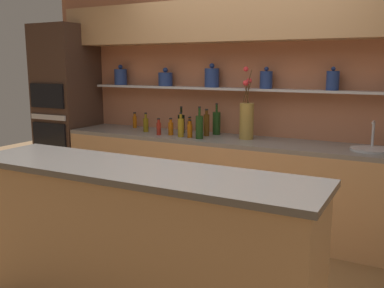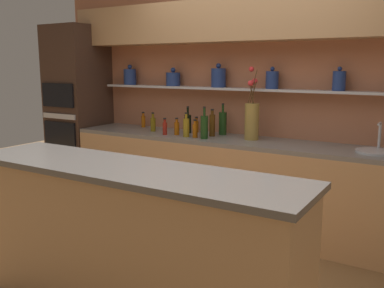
% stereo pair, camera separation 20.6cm
% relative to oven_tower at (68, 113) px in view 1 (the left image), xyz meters
% --- Properties ---
extents(ground_plane, '(12.00, 12.00, 0.00)m').
position_rel_oven_tower_xyz_m(ground_plane, '(2.30, -1.24, -1.06)').
color(ground_plane, brown).
extents(back_wall_unit, '(5.20, 0.44, 2.60)m').
position_rel_oven_tower_xyz_m(back_wall_unit, '(2.29, 0.29, 0.49)').
color(back_wall_unit, '#A86647').
rests_on(back_wall_unit, ground_plane).
extents(back_counter_unit, '(3.77, 0.62, 0.92)m').
position_rel_oven_tower_xyz_m(back_counter_unit, '(2.21, 0.00, -0.60)').
color(back_counter_unit, tan).
rests_on(back_counter_unit, ground_plane).
extents(island_counter, '(2.39, 0.61, 1.02)m').
position_rel_oven_tower_xyz_m(island_counter, '(2.30, -1.81, -0.55)').
color(island_counter, tan).
rests_on(island_counter, ground_plane).
extents(oven_tower, '(0.61, 0.64, 2.13)m').
position_rel_oven_tower_xyz_m(oven_tower, '(0.00, 0.00, 0.00)').
color(oven_tower, '#3D281E').
rests_on(oven_tower, ground_plane).
extents(flower_vase, '(0.14, 0.19, 0.72)m').
position_rel_oven_tower_xyz_m(flower_vase, '(2.33, 0.06, 0.07)').
color(flower_vase, olive).
rests_on(flower_vase, back_counter_unit).
extents(sink_fixture, '(0.34, 0.34, 0.25)m').
position_rel_oven_tower_xyz_m(sink_fixture, '(3.50, 0.01, -0.12)').
color(sink_fixture, '#B7B7BC').
rests_on(sink_fixture, back_counter_unit).
extents(bottle_sauce_0, '(0.05, 0.05, 0.17)m').
position_rel_oven_tower_xyz_m(bottle_sauce_0, '(1.63, 0.17, -0.07)').
color(bottle_sauce_0, '#9E4C0A').
rests_on(bottle_sauce_0, back_counter_unit).
extents(bottle_sauce_1, '(0.05, 0.05, 0.18)m').
position_rel_oven_tower_xyz_m(bottle_sauce_1, '(1.54, -0.08, -0.07)').
color(bottle_sauce_1, '#9E4C0A').
rests_on(bottle_sauce_1, back_counter_unit).
extents(bottle_oil_2, '(0.06, 0.06, 0.21)m').
position_rel_oven_tower_xyz_m(bottle_oil_2, '(1.18, -0.02, -0.06)').
color(bottle_oil_2, brown).
rests_on(bottle_oil_2, back_counter_unit).
extents(bottle_sauce_3, '(0.05, 0.05, 0.18)m').
position_rel_oven_tower_xyz_m(bottle_sauce_3, '(0.88, 0.18, -0.06)').
color(bottle_sauce_3, '#9E4C0A').
rests_on(bottle_sauce_3, back_counter_unit).
extents(bottle_wine_4, '(0.07, 0.07, 0.29)m').
position_rel_oven_tower_xyz_m(bottle_wine_4, '(1.57, 0.09, -0.04)').
color(bottle_wine_4, black).
rests_on(bottle_wine_4, back_counter_unit).
extents(bottle_sauce_5, '(0.05, 0.05, 0.19)m').
position_rel_oven_tower_xyz_m(bottle_sauce_5, '(1.79, -0.13, -0.06)').
color(bottle_sauce_5, '#9E4C0A').
rests_on(bottle_sauce_5, back_counter_unit).
extents(bottle_wine_6, '(0.08, 0.08, 0.32)m').
position_rel_oven_tower_xyz_m(bottle_wine_6, '(1.91, -0.14, -0.02)').
color(bottle_wine_6, '#193814').
rests_on(bottle_wine_6, back_counter_unit).
extents(bottle_sauce_7, '(0.05, 0.05, 0.18)m').
position_rel_oven_tower_xyz_m(bottle_sauce_7, '(1.42, -0.14, -0.07)').
color(bottle_sauce_7, maroon).
rests_on(bottle_sauce_7, back_counter_unit).
extents(bottle_spirit_8, '(0.06, 0.06, 0.28)m').
position_rel_oven_tower_xyz_m(bottle_spirit_8, '(1.90, 0.04, -0.02)').
color(bottle_spirit_8, '#4C2D0C').
rests_on(bottle_spirit_8, back_counter_unit).
extents(bottle_oil_9, '(0.06, 0.06, 0.25)m').
position_rel_oven_tower_xyz_m(bottle_oil_9, '(1.69, -0.14, -0.04)').
color(bottle_oil_9, olive).
rests_on(bottle_oil_9, back_counter_unit).
extents(bottle_wine_10, '(0.08, 0.08, 0.33)m').
position_rel_oven_tower_xyz_m(bottle_wine_10, '(1.95, 0.18, -0.02)').
color(bottle_wine_10, '#193814').
rests_on(bottle_wine_10, back_counter_unit).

